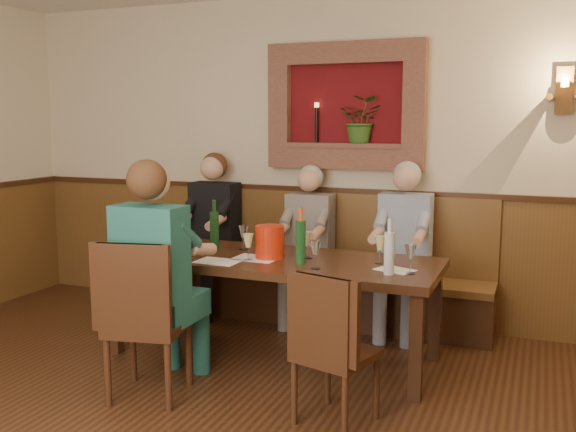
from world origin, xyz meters
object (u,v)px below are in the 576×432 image
wine_bottle_green_b (214,229)px  spittoon_bucket (270,242)px  dining_table (273,267)px  person_chair_front (160,295)px  water_bottle (389,252)px  chair_near_left (148,352)px  person_bench_left (211,247)px  chair_near_right (334,379)px  bench (315,283)px  person_bench_mid (306,259)px  person_bench_right (402,265)px  wine_bottle_green_a (301,241)px

wine_bottle_green_b → spittoon_bucket: bearing=-15.9°
dining_table → wine_bottle_green_b: bearing=168.1°
person_chair_front → water_bottle: 1.50m
wine_bottle_green_b → dining_table: bearing=-11.9°
chair_near_left → water_bottle: water_bottle is taller
chair_near_left → person_bench_left: 1.87m
chair_near_right → wine_bottle_green_b: 1.72m
bench → spittoon_bucket: size_ratio=12.69×
person_bench_left → person_bench_mid: (0.92, 0.00, -0.04)m
person_bench_right → person_chair_front: person_chair_front is taller
chair_near_right → person_bench_mid: (-0.79, 1.68, 0.30)m
person_chair_front → spittoon_bucket: person_chair_front is taller
wine_bottle_green_b → person_bench_right: bearing=29.0°
person_bench_right → chair_near_left: bearing=-124.7°
dining_table → chair_near_right: (0.74, -0.84, -0.41)m
bench → person_bench_left: bearing=-173.7°
dining_table → person_chair_front: bearing=-120.5°
dining_table → person_bench_mid: 0.85m
person_bench_left → chair_near_left: bearing=-73.8°
bench → wine_bottle_green_a: 1.24m
chair_near_left → person_bench_mid: (0.41, 1.78, 0.26)m
bench → water_bottle: size_ratio=8.27×
person_bench_right → person_bench_left: bearing=-180.0°
person_bench_left → water_bottle: (1.87, -1.04, 0.30)m
chair_near_left → water_bottle: 1.65m
water_bottle → person_bench_mid: bearing=132.2°
wine_bottle_green_b → water_bottle: 1.47m
person_chair_front → wine_bottle_green_b: size_ratio=3.95×
chair_near_left → spittoon_bucket: bearing=51.5°
person_chair_front → water_bottle: (1.36, 0.57, 0.27)m
person_bench_mid → person_chair_front: size_ratio=0.91×
bench → wine_bottle_green_b: (-0.53, -0.83, 0.58)m
bench → person_bench_right: size_ratio=2.13×
person_bench_right → wine_bottle_green_b: size_ratio=3.71×
person_bench_left → wine_bottle_green_a: size_ratio=3.70×
dining_table → water_bottle: size_ratio=6.61×
spittoon_bucket → wine_bottle_green_b: size_ratio=0.62×
person_bench_left → wine_bottle_green_a: (1.23, -0.96, 0.31)m
dining_table → person_bench_left: (-0.97, 0.84, -0.08)m
person_bench_right → dining_table: bearing=-132.8°
person_chair_front → wine_bottle_green_a: 1.01m
bench → person_bench_mid: person_bench_mid is taller
spittoon_bucket → wine_bottle_green_b: 0.55m
bench → chair_near_right: (0.74, -1.78, -0.06)m
person_bench_right → spittoon_bucket: size_ratio=5.96×
chair_near_right → wine_bottle_green_a: size_ratio=2.32×
chair_near_left → spittoon_bucket: (0.45, 0.90, 0.57)m
person_bench_mid → person_chair_front: (-0.41, -1.61, 0.07)m
person_bench_left → person_bench_mid: 0.92m
person_chair_front → wine_bottle_green_b: 0.93m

